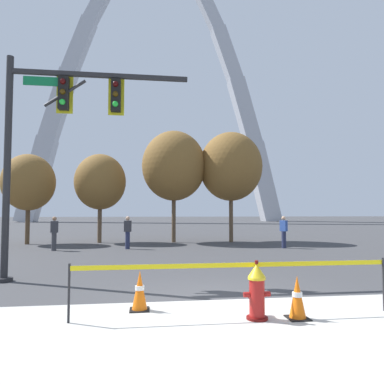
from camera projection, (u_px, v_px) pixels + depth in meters
ground_plane at (218, 302)px, 7.04m from camera, size 240.00×240.00×0.00m
fire_hydrant at (257, 291)px, 5.91m from camera, size 0.46×0.48×0.99m
caution_tape_barrier at (235, 278)px, 6.06m from camera, size 5.61×0.06×0.97m
traffic_cone_by_hydrant at (140, 291)px, 6.43m from camera, size 0.36×0.36×0.73m
traffic_cone_mid_sidewalk at (297, 298)px, 5.93m from camera, size 0.36×0.36×0.73m
traffic_signal_gantry at (53, 128)px, 9.46m from camera, size 5.02×0.44×6.00m
monument_arch at (155, 99)px, 65.49m from camera, size 48.08×3.20×53.13m
tree_far_left at (29, 182)px, 19.70m from camera, size 2.90×2.90×5.07m
tree_left_mid at (100, 182)px, 20.66m from camera, size 2.99×2.99×5.23m
tree_center_left at (174, 166)px, 20.97m from camera, size 3.81×3.81×6.66m
tree_center_right at (231, 167)px, 21.28m from camera, size 3.80×3.80×6.66m
pedestrian_walking_left at (284, 232)px, 17.47m from camera, size 0.35×0.39×1.59m
pedestrian_standing_center at (54, 233)px, 16.35m from camera, size 0.39×0.30×1.59m
pedestrian_walking_right at (128, 232)px, 17.08m from camera, size 0.36×0.24×1.59m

